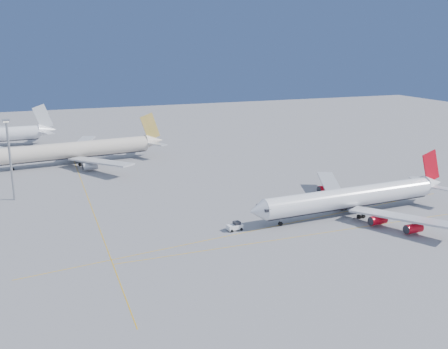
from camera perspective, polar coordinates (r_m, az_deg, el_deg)
ground at (r=130.67m, az=4.13°, el=-5.15°), size 500.00×500.00×0.00m
taxiway_lines at (r=131.19m, az=-2.91°, el=-5.05°), size 118.86×140.00×0.02m
airliner_virgin at (r=137.73m, az=14.67°, el=-2.52°), size 62.36×55.97×15.38m
airliner_etihad at (r=196.94m, az=-16.17°, el=2.75°), size 67.63×62.09×17.65m
pushback_tug at (r=122.97m, az=1.28°, el=-5.93°), size 4.01×2.74×2.13m
light_mast at (r=155.38m, az=-23.30°, el=2.26°), size 2.05×2.05×23.72m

